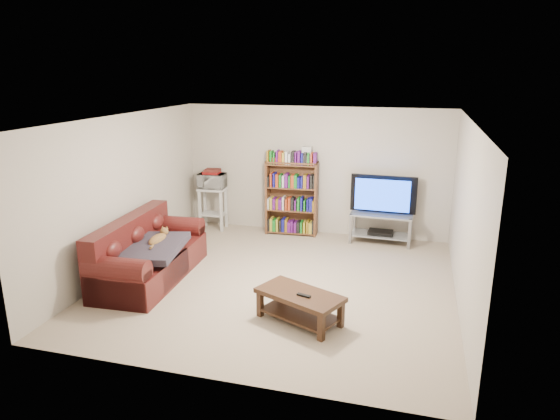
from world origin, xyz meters
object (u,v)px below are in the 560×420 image
(coffee_table, at_px, (300,301))
(bookshelf, at_px, (292,197))
(sofa, at_px, (146,257))
(tv_stand, at_px, (381,223))

(coffee_table, height_order, bookshelf, bookshelf)
(sofa, xyz_separation_m, tv_stand, (3.28, 2.55, 0.04))
(sofa, relative_size, coffee_table, 1.85)
(sofa, xyz_separation_m, coffee_table, (2.54, -0.72, -0.05))
(tv_stand, distance_m, bookshelf, 1.72)
(sofa, height_order, tv_stand, sofa)
(sofa, distance_m, bookshelf, 3.09)
(bookshelf, bearing_deg, sofa, -124.74)
(coffee_table, xyz_separation_m, bookshelf, (-0.95, 3.34, 0.45))
(sofa, xyz_separation_m, bookshelf, (1.60, 2.62, 0.40))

